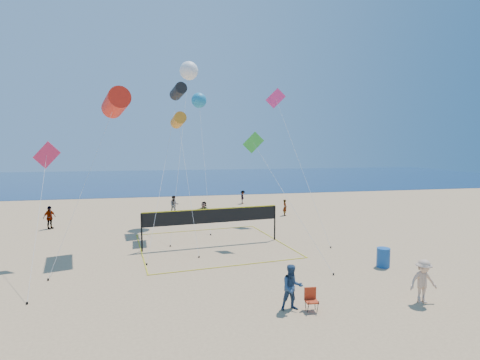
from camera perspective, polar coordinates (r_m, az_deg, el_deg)
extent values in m
cube|color=navy|center=(72.38, -10.20, 0.19)|extent=(140.00, 50.00, 0.03)
imported|color=navy|center=(15.26, 7.94, -15.91)|extent=(0.89, 0.70, 1.80)
imported|color=#D0A98B|center=(17.43, 26.14, -13.69)|extent=(1.19, 0.72, 1.79)
imported|color=gray|center=(32.27, -27.04, -5.11)|extent=(0.99, 1.08, 1.77)
imported|color=gray|center=(32.00, -5.52, -4.75)|extent=(1.48, 1.36, 1.65)
imported|color=gray|center=(34.45, 6.86, -4.19)|extent=(0.38, 0.55, 1.47)
imported|color=gray|center=(35.58, -10.00, -3.74)|extent=(0.87, 0.71, 1.70)
imported|color=gray|center=(41.07, 0.43, -2.63)|extent=(0.80, 1.06, 1.45)
cube|color=#B22F14|center=(15.46, 10.86, -17.71)|extent=(0.51, 0.47, 0.05)
cube|color=#B22F14|center=(15.53, 10.65, -16.57)|extent=(0.48, 0.08, 0.47)
cylinder|color=black|center=(15.32, 10.34, -18.62)|extent=(0.04, 0.24, 0.62)
cylinder|color=black|center=(15.63, 9.94, -18.13)|extent=(0.04, 0.24, 0.62)
cylinder|color=black|center=(15.44, 11.76, -18.47)|extent=(0.04, 0.24, 0.62)
cylinder|color=black|center=(15.73, 11.33, -17.98)|extent=(0.04, 0.24, 0.62)
cylinder|color=#174C96|center=(21.52, 20.99, -10.97)|extent=(0.86, 0.86, 1.01)
cylinder|color=black|center=(23.48, -14.76, -7.76)|extent=(0.10, 0.10, 2.33)
cylinder|color=black|center=(25.60, 5.31, -6.52)|extent=(0.10, 0.10, 2.33)
cube|color=black|center=(24.02, -4.29, -5.52)|extent=(8.69, 1.12, 0.88)
cube|color=yellow|center=(23.94, -4.29, -4.42)|extent=(8.69, 1.13, 0.06)
cube|color=yellow|center=(20.42, -1.06, -12.95)|extent=(8.89, 1.17, 0.02)
cube|color=yellow|center=(28.58, -6.50, -7.65)|extent=(8.89, 1.17, 0.02)
cylinder|color=red|center=(24.11, -18.41, 11.08)|extent=(2.08, 3.32, 1.68)
cylinder|color=silver|center=(21.75, -22.43, -0.13)|extent=(2.76, 5.12, 8.90)
cylinder|color=black|center=(20.51, -27.20, -13.35)|extent=(0.08, 0.08, 0.10)
cylinder|color=black|center=(29.80, -9.40, 13.18)|extent=(1.30, 2.29, 1.18)
cylinder|color=silver|center=(24.85, -11.33, 2.62)|extent=(2.23, 9.36, 10.48)
cylinder|color=black|center=(21.15, -14.03, -12.34)|extent=(0.08, 0.08, 0.10)
cylinder|color=orange|center=(26.79, -9.39, 8.98)|extent=(1.07, 2.09, 1.10)
cylinder|color=silver|center=(23.97, -7.99, -0.26)|extent=(0.83, 5.82, 8.11)
cylinder|color=black|center=(21.93, -6.26, -11.57)|extent=(0.08, 0.08, 0.10)
cube|color=#DD2855|center=(22.77, -27.37, 3.39)|extent=(1.50, 0.29, 1.50)
cylinder|color=silver|center=(20.13, -28.39, -5.18)|extent=(0.67, 5.92, 5.84)
cylinder|color=black|center=(18.08, -29.71, -16.00)|extent=(0.08, 0.08, 0.10)
cube|color=green|center=(24.10, 2.04, 5.73)|extent=(1.27, 0.69, 1.41)
cylinder|color=silver|center=(21.44, 7.36, -3.02)|extent=(2.48, 6.76, 6.54)
cylinder|color=black|center=(19.63, 14.06, -13.75)|extent=(0.08, 0.08, 0.10)
cube|color=#E83181|center=(32.14, 5.45, 12.30)|extent=(1.62, 0.56, 1.68)
cylinder|color=silver|center=(27.69, 9.01, 2.73)|extent=(0.86, 9.25, 10.28)
cylinder|color=black|center=(24.42, 13.66, -9.93)|extent=(0.08, 0.08, 0.10)
sphere|color=white|center=(32.61, -7.79, 16.17)|extent=(1.54, 1.54, 1.53)
cylinder|color=silver|center=(27.81, -9.01, 5.05)|extent=(1.92, 8.35, 12.53)
cylinder|color=black|center=(24.46, -10.58, -9.84)|extent=(0.08, 0.08, 0.10)
sphere|color=#1D80B5|center=(34.53, -6.27, 11.98)|extent=(1.51, 1.51, 1.35)
cylinder|color=silver|center=(30.32, -5.49, 3.09)|extent=(0.05, 8.06, 10.38)
cylinder|color=black|center=(27.05, -4.49, -8.29)|extent=(0.08, 0.08, 0.10)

